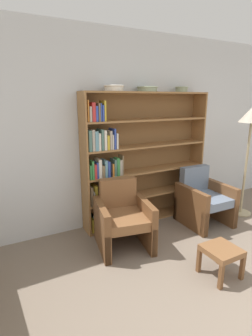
{
  "coord_description": "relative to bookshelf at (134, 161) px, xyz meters",
  "views": [
    {
      "loc": [
        -2.23,
        -0.69,
        1.84
      ],
      "look_at": [
        -0.67,
        2.24,
        0.95
      ],
      "focal_mm": 28.0,
      "sensor_mm": 36.0,
      "label": 1
    }
  ],
  "objects": [
    {
      "name": "bowl_stoneware",
      "position": [
        -0.32,
        -0.02,
        1.03
      ],
      "size": [
        0.27,
        0.27,
        0.08
      ],
      "color": "silver",
      "rests_on": "bookshelf"
    },
    {
      "name": "armchair_cushioned",
      "position": [
        0.9,
        -0.54,
        -0.56
      ],
      "size": [
        0.66,
        0.7,
        0.83
      ],
      "rotation": [
        0.0,
        0.0,
        3.11
      ],
      "color": "brown",
      "rests_on": "ground"
    },
    {
      "name": "wall_back",
      "position": [
        0.38,
        0.17,
        0.43
      ],
      "size": [
        12.0,
        0.06,
        2.75
      ],
      "color": "silver",
      "rests_on": "ground"
    },
    {
      "name": "armchair_leather",
      "position": [
        -0.47,
        -0.54,
        -0.56
      ],
      "size": [
        0.76,
        0.79,
        0.83
      ],
      "rotation": [
        0.0,
        0.0,
        2.95
      ],
      "color": "brown",
      "rests_on": "ground"
    },
    {
      "name": "bowl_slate",
      "position": [
        0.19,
        -0.02,
        1.03
      ],
      "size": [
        0.3,
        0.3,
        0.07
      ],
      "color": "gray",
      "rests_on": "bookshelf"
    },
    {
      "name": "footstool",
      "position": [
        0.16,
        -1.57,
        -0.67
      ],
      "size": [
        0.35,
        0.35,
        0.33
      ],
      "color": "brown",
      "rests_on": "ground"
    },
    {
      "name": "bookshelf",
      "position": [
        0.0,
        0.0,
        0.0
      ],
      "size": [
        1.98,
        0.3,
        1.93
      ],
      "color": "olive",
      "rests_on": "ground"
    },
    {
      "name": "floor_lamp",
      "position": [
        1.69,
        -0.6,
        0.55
      ],
      "size": [
        0.38,
        0.38,
        1.73
      ],
      "color": "tan",
      "rests_on": "ground"
    },
    {
      "name": "bowl_terracotta",
      "position": [
        0.8,
        -0.02,
        1.03
      ],
      "size": [
        0.2,
        0.2,
        0.08
      ],
      "color": "gray",
      "rests_on": "bookshelf"
    }
  ]
}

